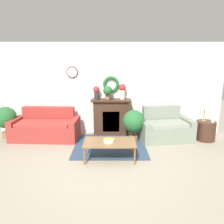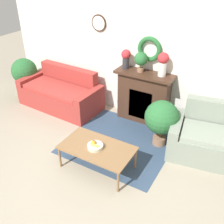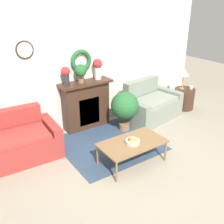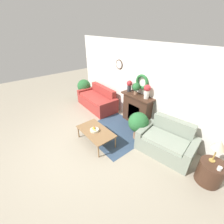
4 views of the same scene
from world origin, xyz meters
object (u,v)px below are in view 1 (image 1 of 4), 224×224
object	(u,v)px
fruit_bowl	(109,140)
table_lamp	(206,105)
vase_on_mantel_right	(123,90)
loveseat_right	(165,128)
fireplace	(112,117)
potted_plant_floor_by_loveseat	(134,122)
couch_left	(47,128)
vase_on_mantel_left	(97,92)
potted_plant_on_mantel	(108,91)
side_table_by_loveseat	(206,131)
potted_plant_floor_by_couch	(6,118)
mug	(213,121)
coffee_table	(110,143)

from	to	relation	value
fruit_bowl	table_lamp	world-z (taller)	table_lamp
fruit_bowl	vase_on_mantel_right	bearing A→B (deg)	77.78
loveseat_right	vase_on_mantel_right	size ratio (longest dim) A/B	3.47
fireplace	potted_plant_floor_by_loveseat	size ratio (longest dim) A/B	1.32
couch_left	vase_on_mantel_left	xyz separation A→B (m)	(1.43, 0.39, 0.99)
potted_plant_on_mantel	fruit_bowl	bearing A→B (deg)	-88.32
side_table_by_loveseat	potted_plant_floor_by_couch	size ratio (longest dim) A/B	0.59
loveseat_right	side_table_by_loveseat	bearing A→B (deg)	-12.64
vase_on_mantel_left	side_table_by_loveseat	bearing A→B (deg)	-9.54
mug	potted_plant_on_mantel	xyz separation A→B (m)	(-2.88, 0.59, 0.74)
vase_on_mantel_left	potted_plant_floor_by_couch	bearing A→B (deg)	-172.58
loveseat_right	fireplace	bearing A→B (deg)	153.99
couch_left	vase_on_mantel_left	bearing A→B (deg)	17.80
fruit_bowl	potted_plant_on_mantel	xyz separation A→B (m)	(-0.05, 1.73, 0.86)
couch_left	potted_plant_floor_by_couch	bearing A→B (deg)	180.00
fireplace	vase_on_mantel_left	size ratio (longest dim) A/B	3.04
side_table_by_loveseat	vase_on_mantel_right	bearing A→B (deg)	167.43
vase_on_mantel_left	mug	bearing A→B (deg)	-10.79
coffee_table	mug	world-z (taller)	mug
couch_left	vase_on_mantel_right	distance (m)	2.45
mug	table_lamp	bearing A→B (deg)	141.84
mug	vase_on_mantel_left	xyz separation A→B (m)	(-3.21, 0.61, 0.72)
vase_on_mantel_left	potted_plant_floor_by_couch	size ratio (longest dim) A/B	0.42
mug	vase_on_mantel_left	distance (m)	3.35
potted_plant_floor_by_couch	fruit_bowl	bearing A→B (deg)	-25.47
mug	potted_plant_on_mantel	size ratio (longest dim) A/B	0.21
couch_left	table_lamp	size ratio (longest dim) A/B	3.37
couch_left	loveseat_right	distance (m)	3.38
coffee_table	potted_plant_floor_by_couch	world-z (taller)	potted_plant_floor_by_couch
potted_plant_on_mantel	couch_left	bearing A→B (deg)	-168.19
table_lamp	mug	bearing A→B (deg)	-38.16
coffee_table	table_lamp	bearing A→B (deg)	25.61
table_lamp	potted_plant_on_mantel	xyz separation A→B (m)	(-2.69, 0.45, 0.33)
mug	potted_plant_floor_by_couch	world-z (taller)	potted_plant_floor_by_couch
side_table_by_loveseat	vase_on_mantel_right	size ratio (longest dim) A/B	1.20
mug	potted_plant_floor_by_couch	bearing A→B (deg)	177.28
potted_plant_on_mantel	potted_plant_floor_by_couch	size ratio (longest dim) A/B	0.43
fruit_bowl	potted_plant_floor_by_loveseat	xyz separation A→B (m)	(0.67, 1.13, 0.10)
couch_left	side_table_by_loveseat	bearing A→B (deg)	0.96
fireplace	fruit_bowl	size ratio (longest dim) A/B	4.62
fireplace	vase_on_mantel_left	world-z (taller)	vase_on_mantel_left
loveseat_right	mug	world-z (taller)	loveseat_right
vase_on_mantel_left	table_lamp	bearing A→B (deg)	-8.77
fruit_bowl	mug	distance (m)	3.05
side_table_by_loveseat	table_lamp	world-z (taller)	table_lamp
potted_plant_floor_by_couch	vase_on_mantel_right	bearing A→B (deg)	5.75
couch_left	coffee_table	size ratio (longest dim) A/B	1.63
table_lamp	potted_plant_on_mantel	world-z (taller)	potted_plant_on_mantel
fruit_bowl	mug	size ratio (longest dim) A/B	3.02
mug	vase_on_mantel_right	xyz separation A→B (m)	(-2.45, 0.61, 0.76)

